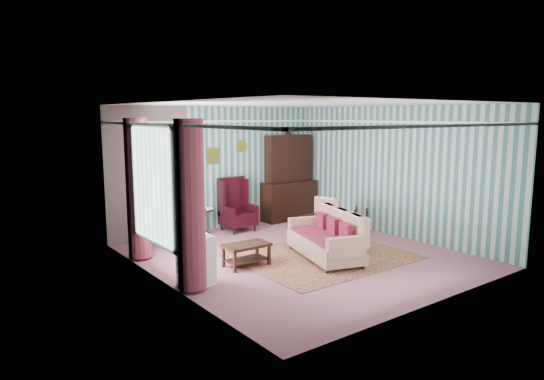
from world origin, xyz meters
TOP-DOWN VIEW (x-y plane):
  - floor at (0.00, 0.00)m, footprint 6.00×6.00m
  - room_shell at (-0.62, 0.18)m, footprint 5.53×6.02m
  - bookcase at (-1.35, 2.84)m, footprint 0.80×0.28m
  - dresser_hutch at (1.90, 2.72)m, footprint 1.50×0.56m
  - wingback_left at (-1.60, 2.45)m, footprint 0.76×0.80m
  - wingback_right at (0.15, 2.45)m, footprint 0.76×0.80m
  - seated_woman at (-1.60, 2.45)m, footprint 0.44×0.40m
  - round_side_table at (-0.70, 2.60)m, footprint 0.50×0.50m
  - nest_table at (2.47, 0.90)m, footprint 0.45×0.38m
  - plant_stand at (-2.40, -0.30)m, footprint 0.55×0.35m
  - rug at (0.30, -0.30)m, footprint 3.20×2.60m
  - sofa at (0.27, -0.41)m, footprint 1.49×2.09m
  - floral_armchair at (1.04, 0.61)m, footprint 0.87×0.84m
  - coffee_table at (-1.20, 0.08)m, footprint 0.83×0.49m
  - potted_plant_a at (-2.47, -0.41)m, footprint 0.49×0.45m
  - potted_plant_b at (-2.27, -0.22)m, footprint 0.27×0.23m
  - potted_plant_c at (-2.45, -0.25)m, footprint 0.21×0.21m

SIDE VIEW (x-z plane):
  - floor at x=0.00m, z-range 0.00..0.00m
  - rug at x=0.30m, z-range 0.00..0.01m
  - coffee_table at x=-1.20m, z-range 0.00..0.41m
  - nest_table at x=2.47m, z-range 0.00..0.54m
  - round_side_table at x=-0.70m, z-range 0.00..0.60m
  - plant_stand at x=-2.40m, z-range 0.00..0.80m
  - floral_armchair at x=1.04m, z-range 0.00..0.97m
  - sofa at x=0.27m, z-range 0.00..0.98m
  - seated_woman at x=-1.60m, z-range 0.00..1.18m
  - wingback_left at x=-1.60m, z-range 0.00..1.25m
  - wingback_right at x=0.15m, z-range 0.00..1.25m
  - potted_plant_c at x=-2.45m, z-range 0.80..1.16m
  - potted_plant_b at x=-2.27m, z-range 0.80..1.24m
  - potted_plant_a at x=-2.47m, z-range 0.80..1.26m
  - bookcase at x=-1.35m, z-range 0.00..2.24m
  - dresser_hutch at x=1.90m, z-range 0.00..2.36m
  - room_shell at x=-0.62m, z-range 0.55..3.46m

